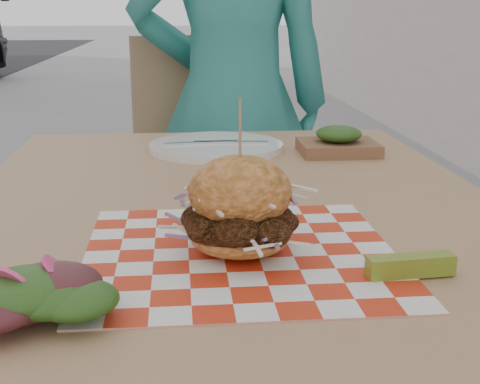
{
  "coord_description": "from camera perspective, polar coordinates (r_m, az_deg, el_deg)",
  "views": [
    {
      "loc": [
        0.13,
        -0.69,
        1.03
      ],
      "look_at": [
        0.2,
        0.04,
        0.82
      ],
      "focal_mm": 50.0,
      "sensor_mm": 36.0,
      "label": 1
    }
  ],
  "objects": [
    {
      "name": "place_setting",
      "position": [
        1.35,
        -2.06,
        3.89
      ],
      "size": [
        0.27,
        0.27,
        0.02
      ],
      "color": "white",
      "rests_on": "patio_table"
    },
    {
      "name": "paper_liner",
      "position": [
        0.78,
        0.0,
        -5.23
      ],
      "size": [
        0.36,
        0.36,
        0.0
      ],
      "primitive_type": "cube",
      "color": "red",
      "rests_on": "patio_table"
    },
    {
      "name": "patio_table",
      "position": [
        0.99,
        -0.64,
        -5.57
      ],
      "size": [
        0.8,
        1.2,
        0.75
      ],
      "color": "tan",
      "rests_on": "ground"
    },
    {
      "name": "pickle_spear",
      "position": [
        0.74,
        14.34,
        -6.1
      ],
      "size": [
        0.1,
        0.03,
        0.02
      ],
      "primitive_type": "cube",
      "rotation": [
        0.0,
        0.0,
        0.09
      ],
      "color": "olive",
      "rests_on": "paper_liner"
    },
    {
      "name": "kraft_tray",
      "position": [
        1.33,
        8.39,
        4.2
      ],
      "size": [
        0.15,
        0.12,
        0.06
      ],
      "color": "brown",
      "rests_on": "patio_table"
    },
    {
      "name": "side_salad",
      "position": [
        0.65,
        -16.6,
        -8.97
      ],
      "size": [
        0.14,
        0.14,
        0.05
      ],
      "color": "#3F1419",
      "rests_on": "patio_table"
    },
    {
      "name": "sandwich",
      "position": [
        0.77,
        -0.0,
        -1.66
      ],
      "size": [
        0.16,
        0.16,
        0.18
      ],
      "color": "#EB8942",
      "rests_on": "paper_liner"
    },
    {
      "name": "diner",
      "position": [
        1.86,
        -0.66,
        7.55
      ],
      "size": [
        0.56,
        0.37,
        1.54
      ],
      "primitive_type": "imported",
      "rotation": [
        0.0,
        0.0,
        3.15
      ],
      "color": "teal",
      "rests_on": "ground"
    },
    {
      "name": "patio_chair",
      "position": [
        1.97,
        -3.62,
        1.5
      ],
      "size": [
        0.5,
        0.51,
        0.95
      ],
      "rotation": [
        0.0,
        0.0,
        0.21
      ],
      "color": "tan",
      "rests_on": "ground"
    }
  ]
}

